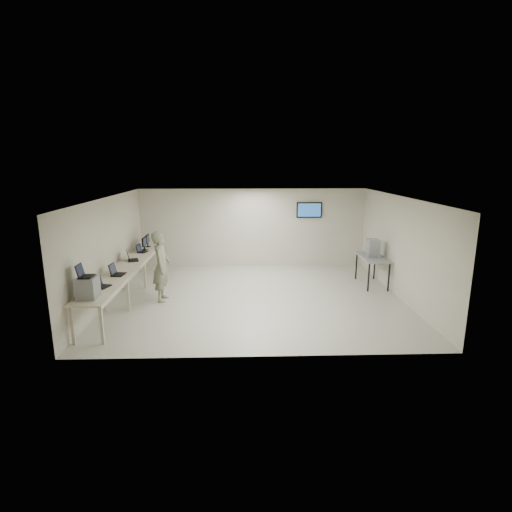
{
  "coord_description": "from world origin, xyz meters",
  "views": [
    {
      "loc": [
        -0.36,
        -10.65,
        3.72
      ],
      "look_at": [
        0.0,
        0.2,
        1.15
      ],
      "focal_mm": 28.0,
      "sensor_mm": 36.0,
      "label": 1
    }
  ],
  "objects_px": {
    "equipment_box": "(88,288)",
    "workbench": "(125,270)",
    "soldier": "(161,266)",
    "side_table": "(373,259)"
  },
  "relations": [
    {
      "from": "workbench",
      "to": "soldier",
      "type": "height_order",
      "value": "soldier"
    },
    {
      "from": "workbench",
      "to": "soldier",
      "type": "bearing_deg",
      "value": -7.74
    },
    {
      "from": "soldier",
      "to": "equipment_box",
      "type": "bearing_deg",
      "value": 153.6
    },
    {
      "from": "equipment_box",
      "to": "soldier",
      "type": "distance_m",
      "value": 2.6
    },
    {
      "from": "equipment_box",
      "to": "workbench",
      "type": "bearing_deg",
      "value": 87.78
    },
    {
      "from": "side_table",
      "to": "workbench",
      "type": "bearing_deg",
      "value": -171.56
    },
    {
      "from": "workbench",
      "to": "equipment_box",
      "type": "bearing_deg",
      "value": -91.44
    },
    {
      "from": "side_table",
      "to": "soldier",
      "type": "bearing_deg",
      "value": -168.96
    },
    {
      "from": "equipment_box",
      "to": "soldier",
      "type": "relative_size",
      "value": 0.24
    },
    {
      "from": "workbench",
      "to": "equipment_box",
      "type": "distance_m",
      "value": 2.52
    }
  ]
}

